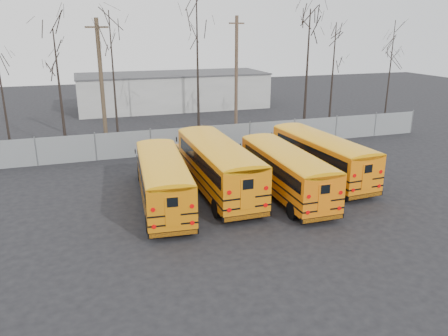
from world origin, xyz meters
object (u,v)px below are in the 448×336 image
object	(u,v)px
bus_a	(162,177)
utility_pole_left	(102,85)
utility_pole_right	(236,71)
bus_c	(285,168)
bus_d	(320,153)
bus_b	(217,162)

from	to	relation	value
bus_a	utility_pole_left	distance (m)	13.14
utility_pole_right	bus_a	bearing A→B (deg)	-143.39
bus_c	bus_d	xyz separation A→B (m)	(3.44, 2.01, 0.04)
bus_c	bus_b	bearing A→B (deg)	154.24
bus_b	utility_pole_left	size ratio (longest dim) A/B	1.11
bus_a	bus_d	world-z (taller)	bus_d
bus_b	bus_c	xyz separation A→B (m)	(3.51, -1.74, -0.17)
utility_pole_left	utility_pole_right	world-z (taller)	utility_pole_right
bus_d	utility_pole_right	xyz separation A→B (m)	(0.40, 16.72, 3.62)
bus_a	utility_pole_right	world-z (taller)	utility_pole_right
bus_d	utility_pole_right	world-z (taller)	utility_pole_right
bus_b	bus_a	bearing A→B (deg)	-162.85
bus_d	bus_c	bearing A→B (deg)	-153.42
utility_pole_left	bus_b	bearing A→B (deg)	-83.85
bus_b	bus_d	xyz separation A→B (m)	(6.95, 0.27, -0.13)
bus_c	utility_pole_right	bearing A→B (deg)	79.08
bus_b	utility_pole_left	distance (m)	13.11
utility_pole_right	bus_c	bearing A→B (deg)	-124.22
bus_a	bus_b	bearing A→B (deg)	22.31
bus_a	utility_pole_right	xyz separation A→B (m)	(10.73, 18.04, 3.66)
bus_a	bus_c	xyz separation A→B (m)	(6.90, -0.68, 0.00)
bus_a	utility_pole_left	world-z (taller)	utility_pole_left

